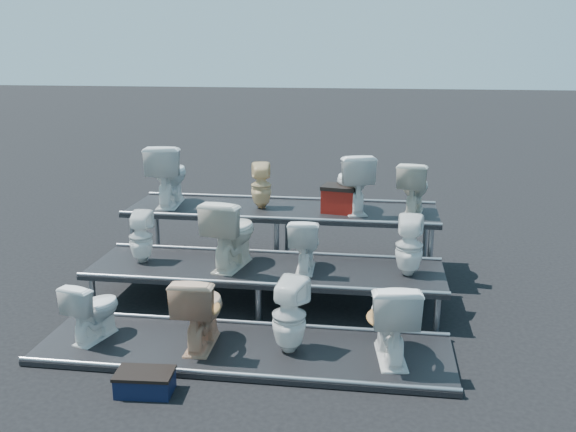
# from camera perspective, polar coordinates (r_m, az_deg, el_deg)

# --- Properties ---
(ground) EXTENTS (80.00, 80.00, 0.00)m
(ground) POSITION_cam_1_polar(r_m,az_deg,el_deg) (7.83, -1.97, -7.78)
(ground) COLOR black
(ground) RESTS_ON ground
(tier_front) EXTENTS (4.20, 1.20, 0.06)m
(tier_front) POSITION_cam_1_polar(r_m,az_deg,el_deg) (6.66, -3.98, -11.81)
(tier_front) COLOR black
(tier_front) RESTS_ON ground
(tier_mid) EXTENTS (4.20, 1.20, 0.46)m
(tier_mid) POSITION_cam_1_polar(r_m,az_deg,el_deg) (7.75, -1.99, -6.21)
(tier_mid) COLOR black
(tier_mid) RESTS_ON ground
(tier_back) EXTENTS (4.20, 1.20, 0.86)m
(tier_back) POSITION_cam_1_polar(r_m,az_deg,el_deg) (8.90, -0.52, -2.01)
(tier_back) COLOR black
(tier_back) RESTS_ON ground
(toilet_0) EXTENTS (0.52, 0.71, 0.64)m
(toilet_0) POSITION_cam_1_polar(r_m,az_deg,el_deg) (7.00, -16.90, -7.92)
(toilet_0) COLOR white
(toilet_0) RESTS_ON tier_front
(toilet_1) EXTENTS (0.45, 0.77, 0.78)m
(toilet_1) POSITION_cam_1_polar(r_m,az_deg,el_deg) (6.59, -7.82, -8.21)
(toilet_1) COLOR tan
(toilet_1) RESTS_ON tier_front
(toilet_2) EXTENTS (0.43, 0.43, 0.76)m
(toilet_2) POSITION_cam_1_polar(r_m,az_deg,el_deg) (6.41, 0.10, -8.85)
(toilet_2) COLOR white
(toilet_2) RESTS_ON tier_front
(toilet_3) EXTENTS (0.56, 0.86, 0.82)m
(toilet_3) POSITION_cam_1_polar(r_m,az_deg,el_deg) (6.35, 9.18, -8.98)
(toilet_3) COLOR white
(toilet_3) RESTS_ON tier_front
(toilet_4) EXTENTS (0.30, 0.30, 0.63)m
(toilet_4) POSITION_cam_1_polar(r_m,az_deg,el_deg) (7.98, -12.94, -1.83)
(toilet_4) COLOR white
(toilet_4) RESTS_ON tier_mid
(toilet_5) EXTENTS (0.62, 0.90, 0.84)m
(toilet_5) POSITION_cam_1_polar(r_m,az_deg,el_deg) (7.62, -5.08, -1.45)
(toilet_5) COLOR silver
(toilet_5) RESTS_ON tier_mid
(toilet_6) EXTENTS (0.37, 0.64, 0.64)m
(toilet_6) POSITION_cam_1_polar(r_m,az_deg,el_deg) (7.50, 1.51, -2.47)
(toilet_6) COLOR white
(toilet_6) RESTS_ON tier_mid
(toilet_7) EXTENTS (0.35, 0.35, 0.70)m
(toilet_7) POSITION_cam_1_polar(r_m,az_deg,el_deg) (7.46, 10.72, -2.61)
(toilet_7) COLOR white
(toilet_7) RESTS_ON tier_mid
(toilet_8) EXTENTS (0.56, 0.88, 0.86)m
(toilet_8) POSITION_cam_1_polar(r_m,az_deg,el_deg) (9.06, -10.59, 3.66)
(toilet_8) COLOR white
(toilet_8) RESTS_ON tier_back
(toilet_9) EXTENTS (0.33, 0.33, 0.62)m
(toilet_9) POSITION_cam_1_polar(r_m,az_deg,el_deg) (8.76, -2.40, 2.71)
(toilet_9) COLOR beige
(toilet_9) RESTS_ON tier_back
(toilet_10) EXTENTS (0.64, 0.87, 0.80)m
(toilet_10) POSITION_cam_1_polar(r_m,az_deg,el_deg) (8.60, 5.78, 3.02)
(toilet_10) COLOR white
(toilet_10) RESTS_ON tier_back
(toilet_11) EXTENTS (0.50, 0.74, 0.70)m
(toilet_11) POSITION_cam_1_polar(r_m,az_deg,el_deg) (8.62, 11.11, 2.51)
(toilet_11) COLOR silver
(toilet_11) RESTS_ON tier_back
(red_crate) EXTENTS (0.49, 0.42, 0.31)m
(red_crate) POSITION_cam_1_polar(r_m,az_deg,el_deg) (8.59, 4.63, 1.38)
(red_crate) COLOR maroon
(red_crate) RESTS_ON tier_back
(step_stool) EXTENTS (0.51, 0.33, 0.18)m
(step_stool) POSITION_cam_1_polar(r_m,az_deg,el_deg) (6.08, -12.59, -14.36)
(step_stool) COLOR black
(step_stool) RESTS_ON ground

